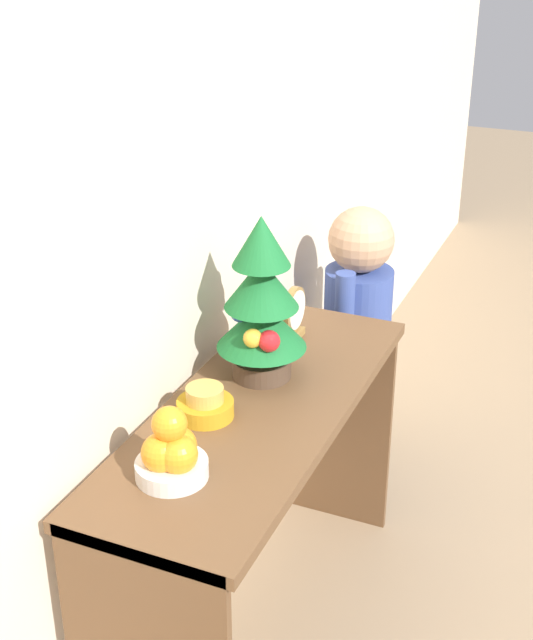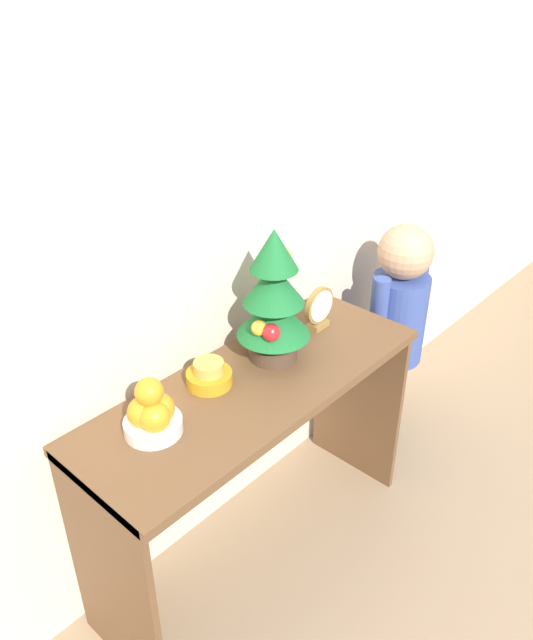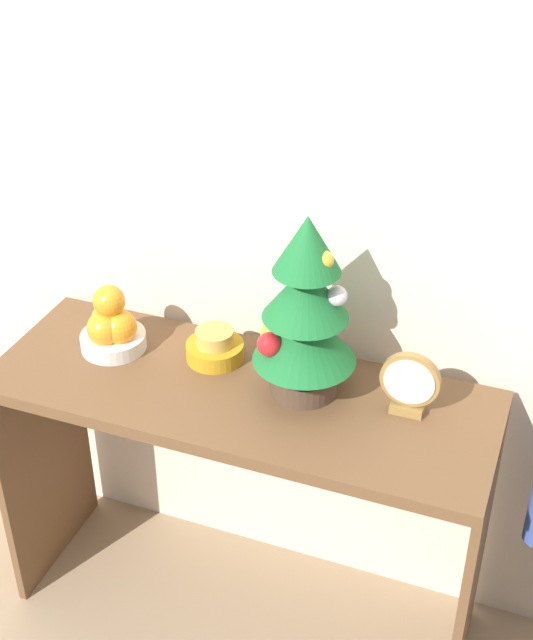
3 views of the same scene
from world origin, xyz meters
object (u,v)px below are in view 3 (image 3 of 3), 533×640
Objects in this scene: singing_bowl at (215,347)px; fruit_bowl at (111,327)px; mini_tree at (305,311)px; desk_clock at (410,384)px.

fruit_bowl is at bearing -169.17° from singing_bowl.
mini_tree is at bearing -10.53° from singing_bowl.
desk_clock is (0.70, 0.01, 0.01)m from fruit_bowl.
singing_bowl is 0.46m from desk_clock.
desk_clock reaches higher than singing_bowl.
mini_tree is at bearing 0.43° from fruit_bowl.
desk_clock is (0.23, 0.01, -0.13)m from mini_tree.
mini_tree reaches higher than singing_bowl.
fruit_bowl is at bearing -179.30° from desk_clock.
desk_clock is at bearing -4.64° from singing_bowl.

